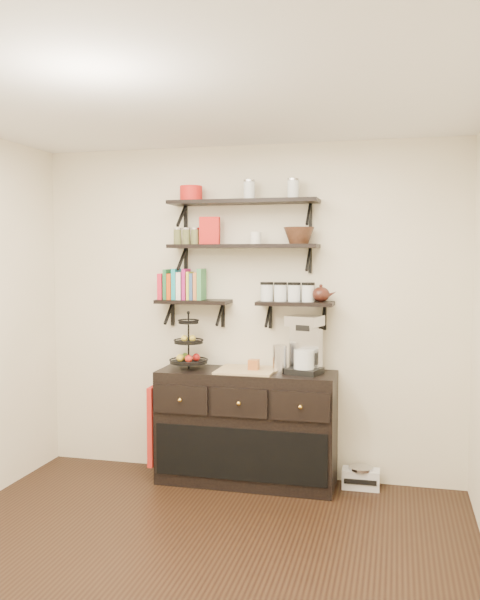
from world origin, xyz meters
The scene contains 21 objects.
floor centered at (0.00, 0.00, 0.00)m, with size 3.50×3.50×0.00m, color black.
ceiling centered at (0.00, 0.00, 2.70)m, with size 3.50×3.50×0.02m, color white.
back_wall centered at (0.00, 1.75, 1.35)m, with size 3.50×0.02×2.70m, color white.
shelf_top centered at (0.00, 1.62, 2.23)m, with size 1.20×0.27×0.23m.
shelf_mid centered at (0.00, 1.62, 1.88)m, with size 1.20×0.27×0.23m.
shelf_low_left centered at (-0.42, 1.63, 1.43)m, with size 0.60×0.25×0.23m.
shelf_low_right centered at (0.42, 1.63, 1.43)m, with size 0.60×0.25×0.23m.
cookbooks centered at (-0.51, 1.63, 1.56)m, with size 0.36×0.15×0.26m.
glass_canisters centered at (0.36, 1.63, 1.51)m, with size 0.43×0.10×0.13m.
sideboard centered at (0.05, 1.51, 0.45)m, with size 1.40×0.50×0.92m.
fruit_stand centered at (-0.42, 1.52, 1.05)m, with size 0.30×0.30×0.44m.
candle centered at (0.11, 1.51, 0.96)m, with size 0.08×0.08×0.08m, color #A35525.
coffee_maker centered at (0.51, 1.55, 1.11)m, with size 0.29×0.29×0.45m.
thermal_carafe centered at (0.32, 1.49, 1.01)m, with size 0.11×0.11×0.22m, color silver.
apron centered at (-0.68, 1.41, 0.45)m, with size 0.04×0.27×0.64m, color #A22411.
radio centered at (0.95, 1.61, 0.08)m, with size 0.29×0.19×0.17m.
recipe_box centered at (-0.28, 1.61, 2.01)m, with size 0.16×0.06×0.22m, color red.
walnut_bowl centered at (0.45, 1.61, 1.96)m, with size 0.24×0.24×0.13m, color black, non-canonical shape.
ramekins centered at (0.10, 1.61, 1.95)m, with size 0.09×0.09×0.10m, color white.
teapot centered at (0.62, 1.63, 1.52)m, with size 0.18×0.14×0.14m, color #391811, non-canonical shape.
red_pot centered at (-0.43, 1.61, 2.31)m, with size 0.18×0.18×0.12m, color red.
Camera 1 is at (1.19, -3.30, 1.81)m, focal length 38.00 mm.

